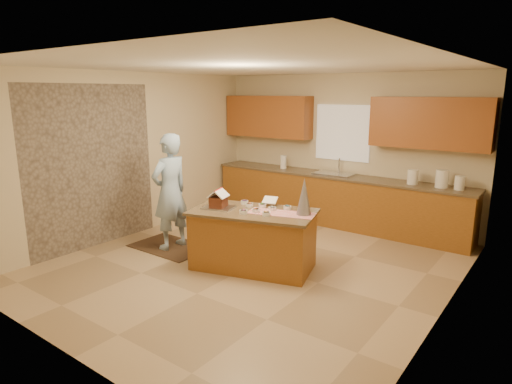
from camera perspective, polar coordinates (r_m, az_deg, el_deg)
floor at (r=6.23m, az=-0.36°, el=-9.46°), size 5.50×5.50×0.00m
ceiling at (r=5.77m, az=-0.40°, el=16.17°), size 5.50×5.50×0.00m
wall_back at (r=8.20m, az=11.27°, el=5.52°), size 5.50×5.50×0.00m
wall_front at (r=4.05m, az=-24.38°, el=-2.91°), size 5.50×5.50×0.00m
wall_left at (r=7.60m, az=-15.71°, el=4.72°), size 5.50×5.50×0.00m
wall_right at (r=4.82m, az=24.17°, el=-0.50°), size 5.50×5.50×0.00m
stone_accent at (r=7.14m, az=-20.60°, el=3.05°), size 0.00×2.50×2.50m
window_curtain at (r=8.14m, az=11.27°, el=7.60°), size 1.05×0.03×1.00m
back_counter_base at (r=8.10m, az=10.08°, el=-1.08°), size 4.80×0.60×0.88m
back_counter_top at (r=8.00m, az=10.21°, el=2.12°), size 4.85×0.63×0.04m
upper_cabinet_left at (r=8.76m, az=1.60°, el=9.85°), size 1.85×0.35×0.80m
upper_cabinet_right at (r=7.44m, az=21.80°, el=8.38°), size 1.85×0.35×0.80m
sink at (r=8.00m, az=10.20°, el=2.05°), size 0.70×0.45×0.12m
faucet at (r=8.13m, az=10.82°, el=3.42°), size 0.03×0.03×0.28m
island_base at (r=6.00m, az=-0.41°, el=-6.38°), size 1.75×1.22×0.78m
island_top at (r=5.88m, az=-0.41°, el=-2.63°), size 1.84×1.30×0.04m
table_runner at (r=5.75m, az=3.32°, el=-2.79°), size 0.94×0.56×0.01m
baking_tray at (r=6.01m, az=-4.92°, el=-2.04°), size 0.48×0.40×0.02m
cookbook at (r=6.12m, az=1.85°, el=-1.07°), size 0.23×0.20×0.08m
tinsel_tree at (r=5.66m, az=6.31°, el=-0.59°), size 0.24×0.24×0.49m
rug at (r=7.02m, az=-11.13°, el=-7.02°), size 1.20×0.78×0.01m
boy at (r=6.74m, az=-11.17°, el=0.03°), size 0.45×0.66×1.77m
canister_a at (r=7.48m, az=19.83°, el=1.87°), size 0.17×0.17×0.23m
canister_b at (r=7.36m, az=23.15°, el=1.60°), size 0.19×0.19×0.28m
canister_c at (r=7.32m, az=25.10°, el=1.10°), size 0.15×0.15×0.21m
paper_towel at (r=8.50m, az=3.60°, el=3.95°), size 0.12×0.12×0.26m
gingerbread_house at (r=5.99m, az=-4.94°, el=-1.07°), size 0.30×0.31×0.25m
candy_bowls at (r=5.91m, az=0.55°, el=-2.12°), size 0.76×0.63×0.05m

